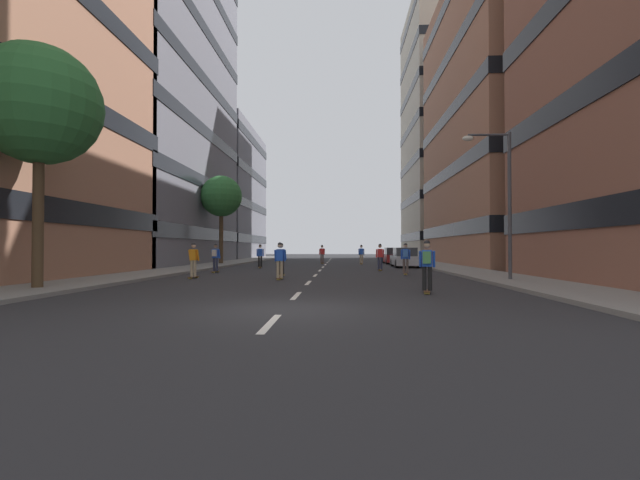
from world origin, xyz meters
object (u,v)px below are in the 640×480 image
parked_car_mid (394,256)px  skater_7 (193,259)px  street_tree_near (221,197)px  skater_4 (322,253)px  parked_car_near (405,258)px  skater_5 (361,253)px  skater_3 (427,263)px  skater_6 (406,257)px  skater_2 (380,256)px  skater_1 (280,259)px  skater_0 (260,255)px  skater_9 (281,257)px  streetlamp_right (501,189)px  skater_8 (215,256)px  street_tree_mid (39,106)px

parked_car_mid → skater_7: (-12.26, -19.71, 0.29)m
street_tree_near → skater_4: bearing=19.1°
parked_car_near → parked_car_mid: same height
street_tree_near → skater_5: 13.59m
skater_3 → skater_6: bearing=85.7°
skater_2 → skater_5: same height
skater_1 → skater_5: same height
skater_2 → skater_6: 4.24m
skater_0 → skater_9: bearing=-72.5°
skater_6 → skater_9: same height
parked_car_near → streetlamp_right: streetlamp_right is taller
skater_1 → skater_8: bearing=130.9°
skater_6 → skater_7: same height
street_tree_near → skater_1: size_ratio=4.36×
parked_car_mid → skater_3: (-2.09, -26.19, 0.32)m
skater_6 → skater_8: (-11.25, 1.41, 0.00)m
skater_5 → skater_4: bearing=164.4°
skater_5 → skater_9: size_ratio=1.00×
skater_0 → skater_4: same height
skater_0 → skater_6: (9.67, -7.53, 0.03)m
parked_car_mid → street_tree_near: street_tree_near is taller
skater_6 → skater_7: 11.45m
street_tree_near → skater_3: bearing=-59.7°
skater_8 → skater_9: 5.29m
skater_3 → skater_4: same height
streetlamp_right → skater_8: bearing=156.4°
skater_7 → skater_5: bearing=63.9°
skater_7 → parked_car_mid: bearing=58.1°
streetlamp_right → skater_9: streetlamp_right is taller
skater_8 → skater_7: bearing=-86.1°
parked_car_near → skater_5: skater_5 is taller
skater_5 → skater_7: bearing=-116.1°
street_tree_near → streetlamp_right: 25.46m
skater_2 → skater_6: same height
street_tree_mid → skater_6: (14.22, 9.86, -5.51)m
skater_6 → skater_7: (-10.92, -3.43, -0.03)m
streetlamp_right → skater_7: (-14.38, 1.60, -3.15)m
parked_car_near → street_tree_near: 16.87m
skater_5 → skater_2: bearing=-86.3°
skater_8 → skater_3: bearing=-47.2°
skater_1 → street_tree_mid: bearing=-142.9°
skater_2 → skater_7: 12.41m
parked_car_mid → skater_7: bearing=-121.9°
street_tree_mid → skater_1: bearing=37.1°
street_tree_near → skater_4: size_ratio=4.36×
skater_0 → skater_7: 11.04m
skater_8 → skater_9: bearing=-33.3°
streetlamp_right → skater_7: bearing=173.6°
street_tree_mid → skater_9: (7.40, 8.36, -5.51)m
skater_1 → skater_9: bearing=96.7°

